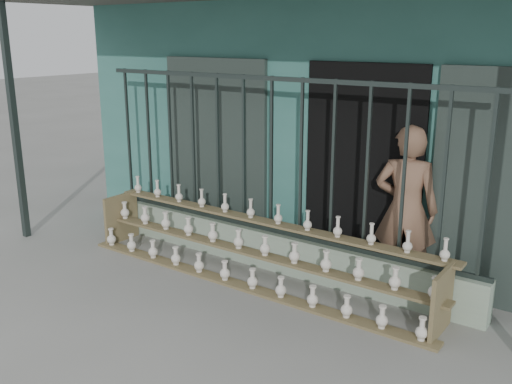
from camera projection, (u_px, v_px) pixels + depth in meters
The scene contains 6 objects.
ground at pixel (199, 308), 5.79m from camera, with size 60.00×60.00×0.00m, color slate.
workshop_building at pixel (379, 107), 8.67m from camera, with size 7.40×6.60×3.21m.
parapet_wall at pixel (271, 249), 6.75m from camera, with size 5.00×0.20×0.45m, color gray.
security_fence at pixel (271, 157), 6.45m from camera, with size 5.00×0.04×1.80m.
shelf_rack at pixel (251, 249), 6.39m from camera, with size 4.50×0.68×0.85m.
elderly_woman at pixel (406, 210), 5.98m from camera, with size 0.66×0.43×1.81m, color brown.
Camera 1 is at (3.53, -3.95, 2.69)m, focal length 40.00 mm.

